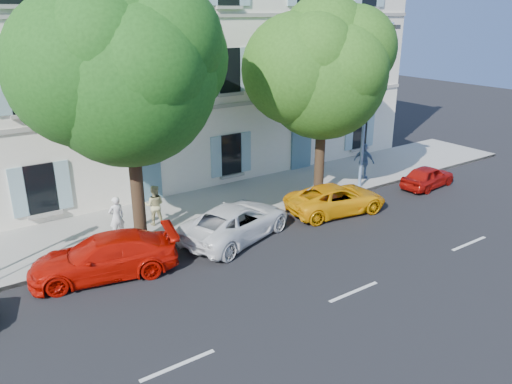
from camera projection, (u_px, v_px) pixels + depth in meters
ground at (276, 245)px, 18.51m from camera, size 90.00×90.00×0.00m
sidewalk at (216, 207)px, 21.93m from camera, size 36.00×4.50×0.15m
kerb at (243, 223)px, 20.24m from camera, size 36.00×0.16×0.16m
building at (153, 58)px, 24.35m from camera, size 28.00×7.00×12.00m
car_red_coupe at (104, 256)px, 16.16m from camera, size 5.03×2.94×1.37m
car_white_coupe at (236, 222)px, 18.88m from camera, size 5.29×3.67×1.34m
car_yellow_supercar at (336, 199)px, 21.32m from camera, size 4.68×2.73×1.22m
car_red_hatchback at (428, 177)px, 24.39m from camera, size 3.36×1.65×1.10m
tree_left at (128, 78)px, 16.45m from camera, size 5.96×5.96×9.24m
tree_right at (323, 76)px, 21.31m from camera, size 5.48×5.48×8.44m
street_lamp at (368, 98)px, 22.60m from camera, size 0.30×1.62×7.60m
pedestrian_a at (117, 217)px, 18.52m from camera, size 0.62×0.43×1.63m
pedestrian_b at (155, 205)px, 19.66m from camera, size 0.99×0.93×1.63m
pedestrian_c at (364, 161)px, 25.11m from camera, size 0.79×1.15×1.81m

